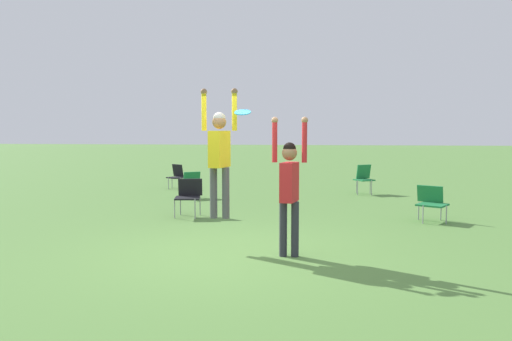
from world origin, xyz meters
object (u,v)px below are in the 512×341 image
Objects in this scene: frisbee at (243,112)px; camping_chair_1 at (177,175)px; person_jumping at (219,150)px; camping_chair_2 at (364,177)px; person_defending at (289,183)px; camping_chair_4 at (189,194)px; camping_chair_0 at (431,201)px; camping_chair_3 at (191,183)px.

camping_chair_1 is at bearing 112.74° from frisbee.
person_jumping is 2.33× the size of camping_chair_2.
frisbee is 8.48m from camping_chair_2.
person_jumping is 0.97× the size of person_defending.
person_defending is at bearing 45.63° from camping_chair_2.
camping_chair_1 is (-3.60, 8.60, -1.77)m from frisbee.
person_defending is 8.34× the size of frisbee.
camping_chair_0 is at bearing 169.47° from camping_chair_4.
camping_chair_0 is at bearing 152.91° from person_defending.
camping_chair_4 is at bearing 69.82° from camping_chair_3.
camping_chair_2 is at bearing 163.21° from camping_chair_3.
frisbee is at bearing 40.64° from camping_chair_2.
camping_chair_2 is (1.80, 7.96, -0.61)m from person_defending.
camping_chair_2 is (2.53, 7.91, -1.70)m from frisbee.
frisbee is at bearing 146.10° from camping_chair_1.
person_defending is at bearing -3.52° from frisbee.
person_jumping reaches higher than person_defending.
person_defending is 2.85× the size of camping_chair_3.
camping_chair_4 reaches higher than camping_chair_3.
camping_chair_3 is (-2.52, 6.33, -1.80)m from frisbee.
frisbee is 0.34× the size of camping_chair_3.
person_defending is 2.54× the size of camping_chair_4.
camping_chair_4 is (1.83, -5.28, 0.04)m from camping_chair_1.
person_jumping is 6.58m from camping_chair_3.
camping_chair_0 is 1.09× the size of camping_chair_3.
camping_chair_2 is 1.19× the size of camping_chair_3.
frisbee is 5.24m from camping_chair_0.
frisbee reaches higher than camping_chair_4.
person_jumping is 2.76× the size of camping_chair_3.
camping_chair_2 is at bearing -153.04° from camping_chair_1.
camping_chair_1 is at bearing -98.68° from camping_chair_3.
person_defending is at bearing 115.50° from camping_chair_4.
camping_chair_3 is at bearing -140.22° from person_defending.
camping_chair_1 is 5.59m from camping_chair_4.
camping_chair_2 is at bearing -8.22° from person_jumping.
camping_chair_0 is at bearing 120.05° from camping_chair_3.
camping_chair_1 is at bearing 33.57° from person_jumping.
person_jumping reaches higher than frisbee.
frisbee is 0.29× the size of camping_chair_2.
camping_chair_3 is (-6.11, 2.95, 0.00)m from camping_chair_0.
camping_chair_2 is 6.30m from camping_chair_4.
person_jumping is at bearing 69.20° from camping_chair_0.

